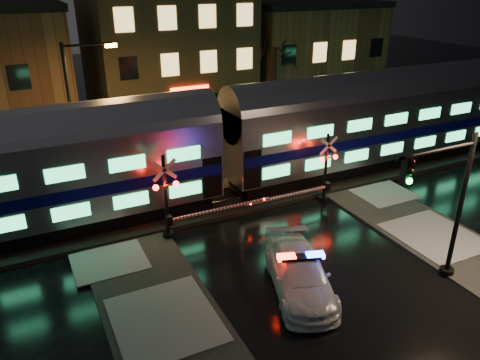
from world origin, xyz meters
name	(u,v)px	position (x,y,z in m)	size (l,w,h in m)	color
ground	(281,240)	(0.00, 0.00, 0.00)	(120.00, 120.00, 0.00)	black
ballast	(234,195)	(0.00, 5.00, 0.12)	(90.00, 4.20, 0.24)	black
building_mid	(165,46)	(2.00, 22.50, 5.75)	(12.00, 11.00, 11.50)	brown
building_right	(301,54)	(15.00, 22.00, 4.25)	(12.00, 10.00, 8.50)	brown
train	(220,141)	(-0.79, 5.00, 3.38)	(51.00, 3.12, 5.92)	black
police_car	(300,274)	(-1.27, -3.52, 0.74)	(3.58, 5.48, 1.64)	white
crossing_signal_right	(320,177)	(3.68, 2.30, 1.57)	(5.40, 0.64, 3.82)	black
crossing_signal_left	(175,205)	(-4.25, 2.31, 1.70)	(5.79, 0.66, 4.10)	black
traffic_light	(443,209)	(3.71, -5.33, 3.24)	(3.94, 0.71, 6.10)	black
streetlight	(77,111)	(-7.08, 9.00, 4.73)	(2.74, 0.29, 8.20)	black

